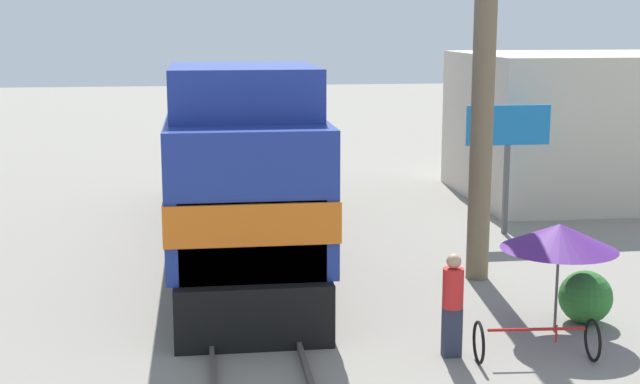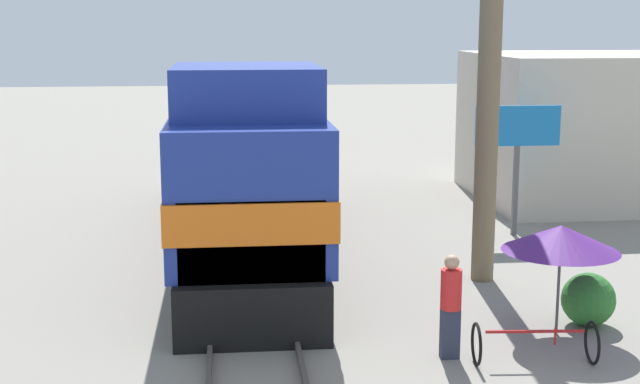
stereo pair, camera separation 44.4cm
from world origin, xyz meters
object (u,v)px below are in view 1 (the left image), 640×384
(billboard_sign, at_px, (508,136))
(vendor_umbrella, at_px, (559,237))
(utility_pole, at_px, (485,27))
(bicycle, at_px, (536,341))
(person_bystander, at_px, (453,301))
(locomotive, at_px, (236,169))

(billboard_sign, bearing_deg, vendor_umbrella, -102.39)
(utility_pole, relative_size, vendor_umbrella, 5.18)
(billboard_sign, xyz_separation_m, bicycle, (-2.44, -8.51, -2.17))
(utility_pole, distance_m, bicycle, 6.81)
(vendor_umbrella, xyz_separation_m, bicycle, (-0.86, -1.32, -1.35))
(vendor_umbrella, distance_m, person_bystander, 2.44)
(utility_pole, bearing_deg, vendor_umbrella, -84.20)
(billboard_sign, height_order, bicycle, billboard_sign)
(locomotive, bearing_deg, vendor_umbrella, -50.85)
(person_bystander, relative_size, bicycle, 0.89)
(locomotive, relative_size, person_bystander, 8.37)
(billboard_sign, relative_size, bicycle, 1.70)
(billboard_sign, bearing_deg, bicycle, -106.02)
(locomotive, xyz_separation_m, person_bystander, (3.14, -7.37, -1.03))
(locomotive, relative_size, utility_pole, 1.38)
(bicycle, bearing_deg, utility_pole, -1.96)
(locomotive, xyz_separation_m, vendor_umbrella, (5.27, -6.47, -0.25))
(person_bystander, bearing_deg, bicycle, -18.45)
(locomotive, height_order, bicycle, locomotive)
(person_bystander, height_order, bicycle, person_bystander)
(locomotive, xyz_separation_m, bicycle, (4.40, -7.79, -1.60))
(utility_pole, height_order, billboard_sign, utility_pole)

